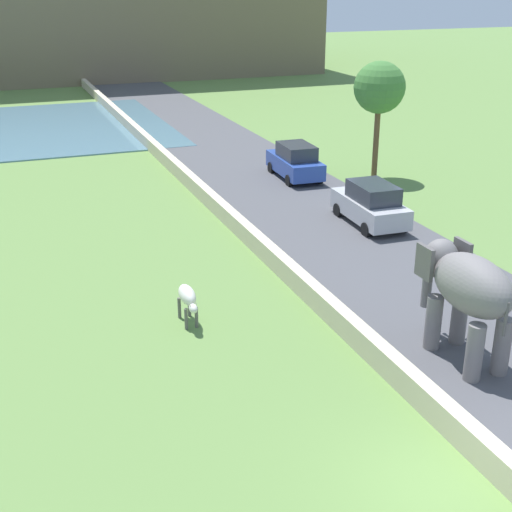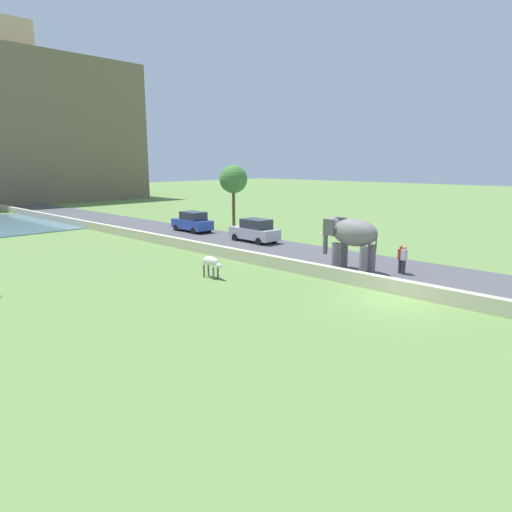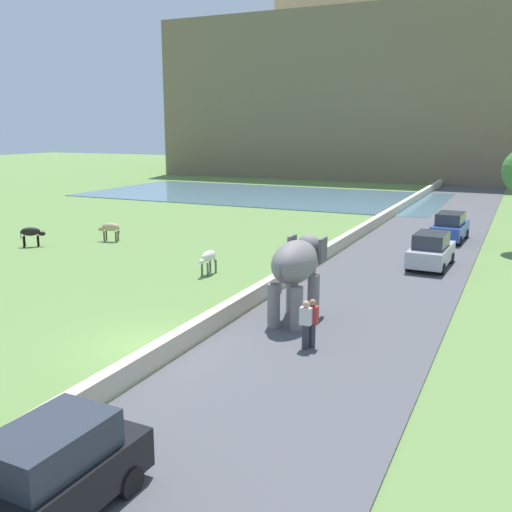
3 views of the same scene
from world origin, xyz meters
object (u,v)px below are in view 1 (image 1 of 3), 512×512
(car_blue, at_px, (295,161))
(cow_white, at_px, (188,297))
(car_silver, at_px, (371,204))
(elephant, at_px, (466,289))

(car_blue, relative_size, cow_white, 2.93)
(car_silver, bearing_deg, elephant, -106.97)
(car_silver, bearing_deg, car_blue, 90.00)
(cow_white, bearing_deg, car_silver, 31.71)
(elephant, bearing_deg, car_blue, 80.00)
(elephant, relative_size, cow_white, 2.49)
(elephant, bearing_deg, cow_white, 143.87)
(car_silver, distance_m, car_blue, 7.54)
(car_blue, xyz_separation_m, cow_white, (-9.36, -13.32, -0.06))
(cow_white, bearing_deg, car_blue, 54.92)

